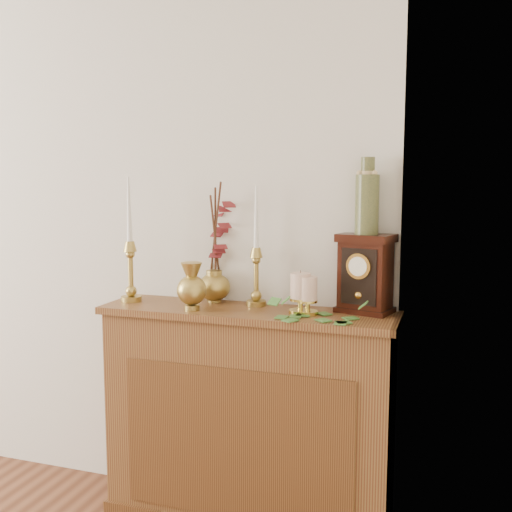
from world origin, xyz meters
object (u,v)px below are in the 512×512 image
(mantel_clock, at_px, (365,274))
(ceramic_vase, at_px, (367,200))
(ginger_jar, at_px, (220,248))
(candlestick_left, at_px, (130,261))
(bud_vase, at_px, (192,287))
(candlestick_center, at_px, (256,267))

(mantel_clock, xyz_separation_m, ceramic_vase, (0.00, 0.00, 0.30))
(ginger_jar, bearing_deg, candlestick_left, -159.61)
(bud_vase, distance_m, ceramic_vase, 0.79)
(bud_vase, height_order, ceramic_vase, ceramic_vase)
(bud_vase, bearing_deg, candlestick_center, 38.38)
(mantel_clock, bearing_deg, candlestick_left, -158.89)
(candlestick_left, distance_m, ceramic_vase, 1.05)
(ginger_jar, xyz_separation_m, mantel_clock, (0.64, -0.04, -0.08))
(mantel_clock, bearing_deg, ginger_jar, -167.81)
(ginger_jar, height_order, mantel_clock, ginger_jar)
(candlestick_left, bearing_deg, bud_vase, -14.60)
(candlestick_center, height_order, mantel_clock, candlestick_center)
(candlestick_left, distance_m, candlestick_center, 0.56)
(ginger_jar, distance_m, mantel_clock, 0.65)
(candlestick_left, bearing_deg, ceramic_vase, 5.80)
(mantel_clock, distance_m, ceramic_vase, 0.30)
(candlestick_center, distance_m, ginger_jar, 0.20)
(bud_vase, xyz_separation_m, ceramic_vase, (0.68, 0.19, 0.36))
(ginger_jar, distance_m, ceramic_vase, 0.68)
(candlestick_center, relative_size, bud_vase, 2.57)
(ginger_jar, bearing_deg, candlestick_center, -14.71)
(candlestick_center, height_order, ginger_jar, ginger_jar)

